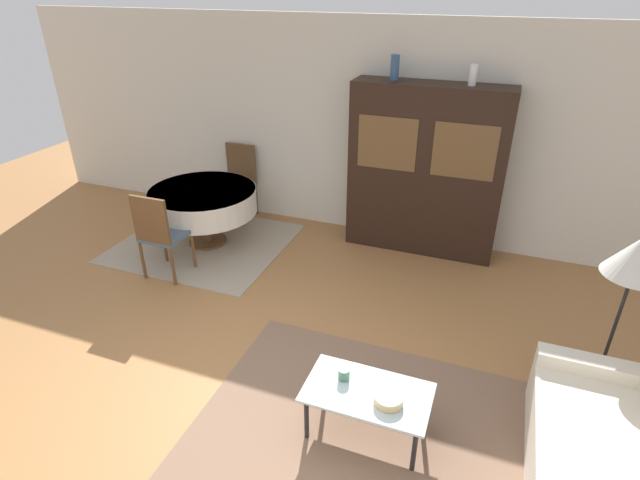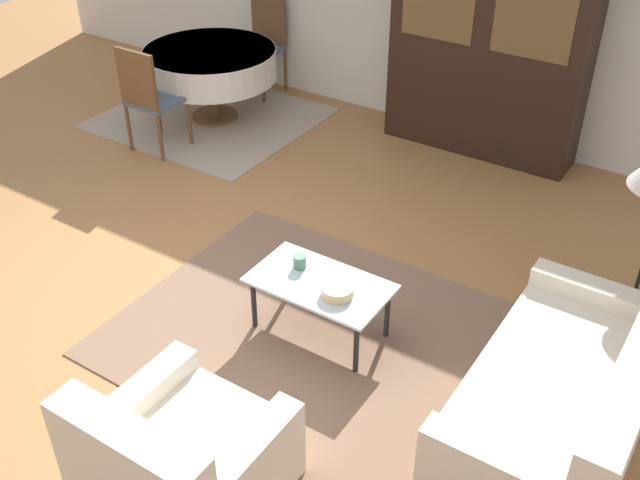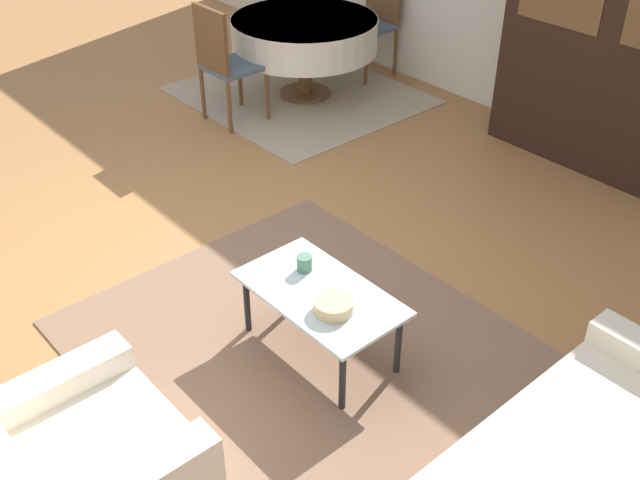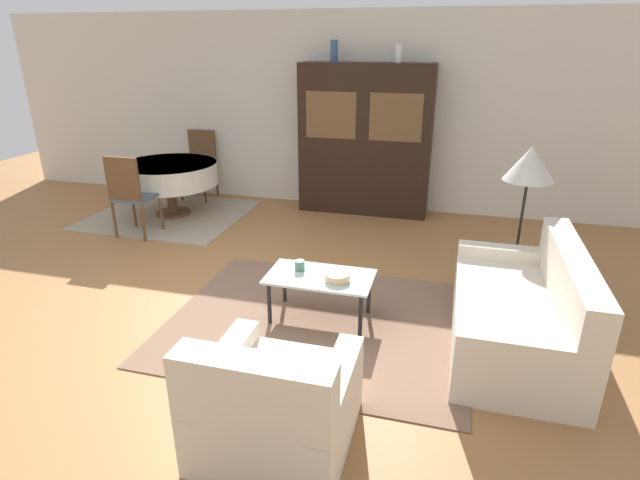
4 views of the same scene
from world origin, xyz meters
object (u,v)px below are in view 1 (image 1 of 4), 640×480
(dining_chair_far, at_px, (238,177))
(cup, at_px, (344,374))
(couch, at_px, (619,474))
(dining_chair_near, at_px, (159,231))
(coffee_table, at_px, (367,396))
(vase_short, at_px, (473,75))
(dining_table, at_px, (203,201))
(display_cabinet, at_px, (425,171))
(bowl, at_px, (388,399))
(vase_tall, at_px, (395,68))
(floor_lamp, at_px, (638,260))

(dining_chair_far, xyz_separation_m, cup, (2.57, -3.06, -0.12))
(couch, bearing_deg, dining_chair_near, 73.23)
(coffee_table, distance_m, vase_short, 3.57)
(dining_table, xyz_separation_m, vase_short, (2.97, 0.86, 1.56))
(couch, relative_size, cup, 19.07)
(display_cabinet, height_order, vase_short, vase_short)
(bowl, bearing_deg, dining_chair_far, 132.77)
(coffee_table, distance_m, vase_tall, 3.63)
(coffee_table, relative_size, bowl, 4.43)
(vase_short, bearing_deg, floor_lamp, -50.51)
(vase_tall, relative_size, vase_short, 1.25)
(couch, relative_size, dining_chair_far, 1.70)
(display_cabinet, relative_size, cup, 22.36)
(cup, bearing_deg, vase_short, 82.44)
(display_cabinet, height_order, floor_lamp, display_cabinet)
(couch, distance_m, dining_table, 4.96)
(couch, bearing_deg, cup, 88.16)
(couch, relative_size, vase_short, 7.91)
(display_cabinet, relative_size, vase_short, 9.27)
(display_cabinet, bearing_deg, dining_table, -161.48)
(couch, height_order, bowl, couch)
(bowl, height_order, vase_short, vase_short)
(dining_chair_far, bearing_deg, bowl, 132.77)
(dining_table, bearing_deg, coffee_table, -38.82)
(cup, distance_m, vase_tall, 3.50)
(floor_lamp, xyz_separation_m, bowl, (-1.55, -1.31, -0.73))
(vase_tall, distance_m, vase_short, 0.85)
(bowl, xyz_separation_m, vase_tall, (-0.81, 3.14, 1.72))
(dining_chair_near, bearing_deg, vase_tall, 39.58)
(dining_table, bearing_deg, dining_chair_near, -90.00)
(vase_tall, bearing_deg, bowl, -75.52)
(coffee_table, height_order, dining_chair_far, dining_chair_far)
(couch, xyz_separation_m, vase_tall, (-2.30, 3.09, 1.88))
(display_cabinet, bearing_deg, vase_tall, 179.88)
(floor_lamp, xyz_separation_m, vase_tall, (-2.36, 1.83, 0.99))
(dining_table, distance_m, vase_short, 3.46)
(coffee_table, xyz_separation_m, display_cabinet, (-0.20, 3.09, 0.65))
(dining_chair_near, relative_size, floor_lamp, 0.74)
(dining_chair_far, distance_m, bowl, 4.32)
(couch, distance_m, dining_chair_far, 5.41)
(coffee_table, distance_m, floor_lamp, 2.27)
(cup, relative_size, vase_short, 0.41)
(coffee_table, height_order, display_cabinet, display_cabinet)
(dining_chair_far, bearing_deg, dining_chair_near, 90.00)
(dining_chair_far, height_order, cup, dining_chair_far)
(coffee_table, relative_size, display_cabinet, 0.45)
(coffee_table, xyz_separation_m, floor_lamp, (1.71, 1.26, 0.81))
(floor_lamp, bearing_deg, coffee_table, -143.73)
(coffee_table, distance_m, display_cabinet, 3.16)
(dining_chair_far, height_order, vase_short, vase_short)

